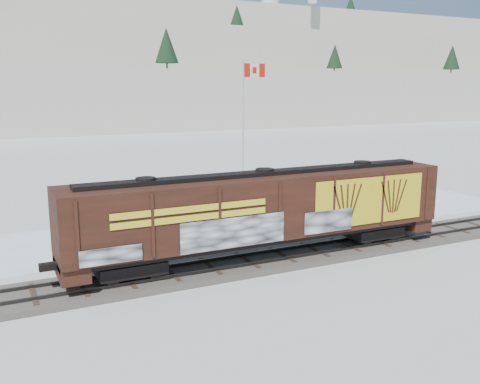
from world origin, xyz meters
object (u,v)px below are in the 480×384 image
car_white (206,221)px  car_silver (223,215)px  car_dark (307,206)px  hopper_railcar (264,208)px  flagpole (244,152)px

car_white → car_silver: bearing=-42.9°
car_white → car_dark: car_white is taller
car_silver → car_white: (-1.47, -0.81, -0.02)m
hopper_railcar → flagpole: 14.40m
hopper_railcar → flagpole: (5.48, 13.28, 1.02)m
car_dark → car_silver: bearing=80.8°
car_white → car_dark: size_ratio=1.03×
car_white → hopper_railcar: bearing=-157.1°
car_silver → car_white: 1.68m
hopper_railcar → car_white: size_ratio=4.42×
car_silver → flagpole: bearing=-26.2°
hopper_railcar → car_silver: bearing=82.4°
car_silver → car_dark: car_silver is taller
flagpole → car_dark: (2.00, -5.72, -3.21)m
flagpole → car_silver: (-4.51, -6.06, -3.08)m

